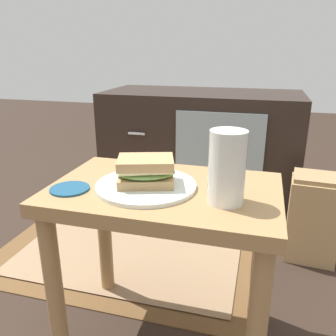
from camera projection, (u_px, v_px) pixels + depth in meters
name	position (u px, v px, depth m)	size (l,w,h in m)	color
ground_plane	(165.00, 334.00, 1.00)	(8.00, 8.00, 0.00)	#2D2119
side_table	(165.00, 220.00, 0.88)	(0.56, 0.36, 0.46)	#A37A4C
tv_cabinet	(201.00, 149.00, 1.79)	(0.96, 0.46, 0.58)	black
area_rug	(132.00, 249.00, 1.41)	(1.05, 0.71, 0.01)	brown
plate	(146.00, 186.00, 0.84)	(0.25, 0.25, 0.01)	silver
sandwich_front	(146.00, 171.00, 0.83)	(0.17, 0.14, 0.07)	tan
beer_glass	(227.00, 169.00, 0.74)	(0.08, 0.08, 0.16)	silver
coaster	(70.00, 189.00, 0.83)	(0.09, 0.09, 0.01)	navy
paper_bag	(313.00, 218.00, 1.32)	(0.19, 0.16, 0.35)	tan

